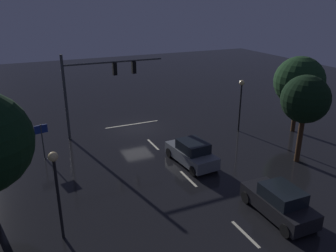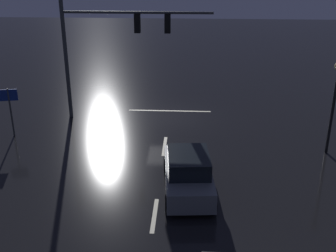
{
  "view_description": "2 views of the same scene",
  "coord_description": "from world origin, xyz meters",
  "px_view_note": "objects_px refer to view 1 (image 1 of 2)",
  "views": [
    {
      "loc": [
        9.09,
        26.96,
        10.72
      ],
      "look_at": [
        -0.95,
        4.77,
        1.67
      ],
      "focal_mm": 36.5,
      "sensor_mm": 36.0,
      "label": 1
    },
    {
      "loc": [
        -1.21,
        23.06,
        8.98
      ],
      "look_at": [
        -0.29,
        6.19,
        2.0
      ],
      "focal_mm": 45.09,
      "sensor_mm": 36.0,
      "label": 2
    }
  ],
  "objects_px": {
    "car_approaching": "(192,153)",
    "car_distant": "(279,202)",
    "street_lamp_left_kerb": "(241,95)",
    "tree_left_far": "(305,100)",
    "route_sign": "(42,134)",
    "tree_left_near": "(299,82)",
    "traffic_signal_assembly": "(97,80)",
    "street_lamp_right_kerb": "(56,179)"
  },
  "relations": [
    {
      "from": "car_approaching",
      "to": "street_lamp_right_kerb",
      "type": "height_order",
      "value": "street_lamp_right_kerb"
    },
    {
      "from": "street_lamp_right_kerb",
      "to": "route_sign",
      "type": "height_order",
      "value": "street_lamp_right_kerb"
    },
    {
      "from": "car_approaching",
      "to": "tree_left_far",
      "type": "height_order",
      "value": "tree_left_far"
    },
    {
      "from": "street_lamp_left_kerb",
      "to": "street_lamp_right_kerb",
      "type": "bearing_deg",
      "value": 27.48
    },
    {
      "from": "car_approaching",
      "to": "street_lamp_right_kerb",
      "type": "xyz_separation_m",
      "value": [
        9.31,
        4.45,
        2.4
      ]
    },
    {
      "from": "tree_left_far",
      "to": "tree_left_near",
      "type": "bearing_deg",
      "value": -130.71
    },
    {
      "from": "street_lamp_left_kerb",
      "to": "tree_left_far",
      "type": "relative_size",
      "value": 0.73
    },
    {
      "from": "car_distant",
      "to": "car_approaching",
      "type": "bearing_deg",
      "value": -79.85
    },
    {
      "from": "car_approaching",
      "to": "tree_left_near",
      "type": "height_order",
      "value": "tree_left_near"
    },
    {
      "from": "traffic_signal_assembly",
      "to": "car_distant",
      "type": "xyz_separation_m",
      "value": [
        -5.66,
        15.31,
        -3.89
      ]
    },
    {
      "from": "route_sign",
      "to": "tree_left_far",
      "type": "height_order",
      "value": "tree_left_far"
    },
    {
      "from": "street_lamp_left_kerb",
      "to": "tree_left_far",
      "type": "bearing_deg",
      "value": 92.58
    },
    {
      "from": "street_lamp_right_kerb",
      "to": "route_sign",
      "type": "distance_m",
      "value": 9.58
    },
    {
      "from": "traffic_signal_assembly",
      "to": "street_lamp_left_kerb",
      "type": "bearing_deg",
      "value": 159.11
    },
    {
      "from": "car_approaching",
      "to": "car_distant",
      "type": "xyz_separation_m",
      "value": [
        -1.3,
        7.26,
        0.0
      ]
    },
    {
      "from": "car_distant",
      "to": "tree_left_far",
      "type": "relative_size",
      "value": 0.72
    },
    {
      "from": "street_lamp_left_kerb",
      "to": "tree_left_near",
      "type": "xyz_separation_m",
      "value": [
        -4.29,
        1.95,
        1.18
      ]
    },
    {
      "from": "car_approaching",
      "to": "street_lamp_left_kerb",
      "type": "distance_m",
      "value": 8.05
    },
    {
      "from": "car_distant",
      "to": "street_lamp_left_kerb",
      "type": "relative_size",
      "value": 0.98
    },
    {
      "from": "street_lamp_right_kerb",
      "to": "route_sign",
      "type": "relative_size",
      "value": 1.73
    },
    {
      "from": "traffic_signal_assembly",
      "to": "route_sign",
      "type": "relative_size",
      "value": 3.17
    },
    {
      "from": "tree_left_near",
      "to": "car_distant",
      "type": "bearing_deg",
      "value": 43.52
    },
    {
      "from": "street_lamp_left_kerb",
      "to": "tree_left_near",
      "type": "distance_m",
      "value": 4.86
    },
    {
      "from": "car_approaching",
      "to": "route_sign",
      "type": "relative_size",
      "value": 1.72
    },
    {
      "from": "street_lamp_right_kerb",
      "to": "tree_left_near",
      "type": "height_order",
      "value": "tree_left_near"
    },
    {
      "from": "tree_left_far",
      "to": "car_distant",
      "type": "bearing_deg",
      "value": 38.63
    },
    {
      "from": "car_distant",
      "to": "route_sign",
      "type": "distance_m",
      "value": 16.21
    },
    {
      "from": "street_lamp_right_kerb",
      "to": "car_distant",
      "type": "bearing_deg",
      "value": 165.19
    },
    {
      "from": "traffic_signal_assembly",
      "to": "street_lamp_right_kerb",
      "type": "bearing_deg",
      "value": 68.42
    },
    {
      "from": "route_sign",
      "to": "traffic_signal_assembly",
      "type": "bearing_deg",
      "value": -148.14
    },
    {
      "from": "route_sign",
      "to": "tree_left_far",
      "type": "bearing_deg",
      "value": 154.32
    },
    {
      "from": "traffic_signal_assembly",
      "to": "street_lamp_left_kerb",
      "type": "xyz_separation_m",
      "value": [
        -11.01,
        4.2,
        -1.5
      ]
    },
    {
      "from": "street_lamp_left_kerb",
      "to": "tree_left_far",
      "type": "xyz_separation_m",
      "value": [
        -0.3,
        6.59,
        1.31
      ]
    },
    {
      "from": "car_approaching",
      "to": "street_lamp_left_kerb",
      "type": "bearing_deg",
      "value": -149.95
    },
    {
      "from": "traffic_signal_assembly",
      "to": "car_approaching",
      "type": "xyz_separation_m",
      "value": [
        -4.36,
        8.05,
        -3.89
      ]
    },
    {
      "from": "traffic_signal_assembly",
      "to": "tree_left_near",
      "type": "distance_m",
      "value": 16.5
    },
    {
      "from": "car_approaching",
      "to": "route_sign",
      "type": "xyz_separation_m",
      "value": [
        9.22,
        -5.03,
        1.08
      ]
    },
    {
      "from": "street_lamp_right_kerb",
      "to": "tree_left_far",
      "type": "xyz_separation_m",
      "value": [
        -16.26,
        -1.71,
        1.3
      ]
    },
    {
      "from": "route_sign",
      "to": "tree_left_near",
      "type": "bearing_deg",
      "value": 171.18
    },
    {
      "from": "traffic_signal_assembly",
      "to": "route_sign",
      "type": "distance_m",
      "value": 6.38
    },
    {
      "from": "street_lamp_right_kerb",
      "to": "tree_left_near",
      "type": "bearing_deg",
      "value": -162.58
    },
    {
      "from": "route_sign",
      "to": "tree_left_far",
      "type": "xyz_separation_m",
      "value": [
        -16.17,
        7.77,
        2.62
      ]
    }
  ]
}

